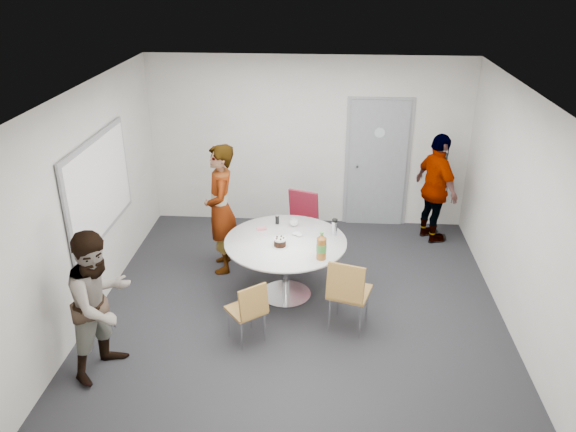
# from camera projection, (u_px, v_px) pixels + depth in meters

# --- Properties ---
(floor) EXTENTS (5.00, 5.00, 0.00)m
(floor) POSITION_uv_depth(u_px,v_px,m) (299.00, 304.00, 7.12)
(floor) COLOR #242428
(floor) RESTS_ON ground
(ceiling) EXTENTS (5.00, 5.00, 0.00)m
(ceiling) POSITION_uv_depth(u_px,v_px,m) (301.00, 91.00, 5.98)
(ceiling) COLOR silver
(ceiling) RESTS_ON wall_back
(wall_back) EXTENTS (5.00, 0.00, 5.00)m
(wall_back) POSITION_uv_depth(u_px,v_px,m) (308.00, 142.00, 8.81)
(wall_back) COLOR beige
(wall_back) RESTS_ON floor
(wall_left) EXTENTS (0.00, 5.00, 5.00)m
(wall_left) POSITION_uv_depth(u_px,v_px,m) (91.00, 201.00, 6.71)
(wall_left) COLOR beige
(wall_left) RESTS_ON floor
(wall_right) EXTENTS (0.00, 5.00, 5.00)m
(wall_right) POSITION_uv_depth(u_px,v_px,m) (519.00, 213.00, 6.39)
(wall_right) COLOR beige
(wall_right) RESTS_ON floor
(wall_front) EXTENTS (5.00, 0.00, 5.00)m
(wall_front) POSITION_uv_depth(u_px,v_px,m) (283.00, 339.00, 4.29)
(wall_front) COLOR beige
(wall_front) RESTS_ON floor
(door) EXTENTS (1.02, 0.17, 2.12)m
(door) POSITION_uv_depth(u_px,v_px,m) (377.00, 164.00, 8.86)
(door) COLOR slate
(door) RESTS_ON wall_back
(whiteboard) EXTENTS (0.04, 1.90, 1.25)m
(whiteboard) POSITION_uv_depth(u_px,v_px,m) (100.00, 187.00, 6.85)
(whiteboard) COLOR gray
(whiteboard) RESTS_ON wall_left
(table) EXTENTS (1.53, 1.53, 1.14)m
(table) POSITION_uv_depth(u_px,v_px,m) (288.00, 249.00, 7.00)
(table) COLOR white
(table) RESTS_ON floor
(chair_near_left) EXTENTS (0.53, 0.54, 0.78)m
(chair_near_left) POSITION_uv_depth(u_px,v_px,m) (249.00, 308.00, 6.22)
(chair_near_left) COLOR brown
(chair_near_left) RESTS_ON floor
(chair_near_right) EXTENTS (0.56, 0.59, 0.94)m
(chair_near_right) POSITION_uv_depth(u_px,v_px,m) (348.00, 289.00, 6.37)
(chair_near_right) COLOR brown
(chair_near_right) RESTS_ON floor
(chair_far) EXTENTS (0.60, 0.63, 0.98)m
(chair_far) POSITION_uv_depth(u_px,v_px,m) (300.00, 218.00, 8.04)
(chair_far) COLOR maroon
(chair_far) RESTS_ON floor
(person_main) EXTENTS (0.55, 0.73, 1.81)m
(person_main) POSITION_uv_depth(u_px,v_px,m) (221.00, 209.00, 7.57)
(person_main) COLOR #A5C6EA
(person_main) RESTS_ON floor
(person_left) EXTENTS (0.89, 0.97, 1.62)m
(person_left) POSITION_uv_depth(u_px,v_px,m) (101.00, 303.00, 5.69)
(person_left) COLOR white
(person_left) RESTS_ON floor
(person_right) EXTENTS (0.78, 1.07, 1.69)m
(person_right) POSITION_uv_depth(u_px,v_px,m) (436.00, 189.00, 8.40)
(person_right) COLOR black
(person_right) RESTS_ON floor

